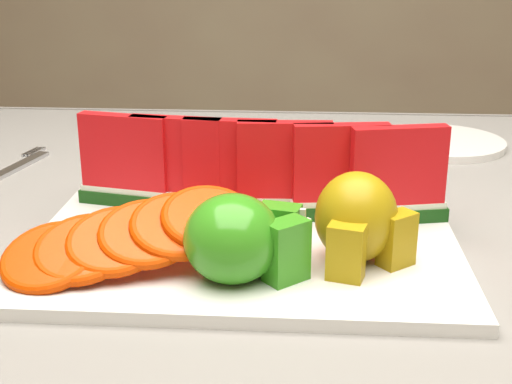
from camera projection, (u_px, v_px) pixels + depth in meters
table at (232, 312)px, 0.78m from camera, size 1.40×0.90×0.75m
tablecloth at (231, 260)px, 0.75m from camera, size 1.53×1.03×0.20m
platter at (245, 244)px, 0.68m from camera, size 0.40×0.30×0.01m
apple_cluster at (241, 239)px, 0.59m from camera, size 0.12×0.10×0.08m
pear_cluster at (358, 220)px, 0.62m from camera, size 0.09×0.09×0.08m
side_plate at (441, 142)px, 1.02m from camera, size 0.20×0.20×0.01m
fork at (11, 169)px, 0.91m from camera, size 0.05×0.19×0.00m
watermelon_row at (257, 170)px, 0.72m from camera, size 0.39×0.07×0.10m
orange_fan_front at (132, 237)px, 0.61m from camera, size 0.24×0.15×0.06m
orange_fan_back at (253, 177)px, 0.78m from camera, size 0.35×0.12×0.05m
tangerine_segments at (225, 222)px, 0.68m from camera, size 0.16×0.07×0.03m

